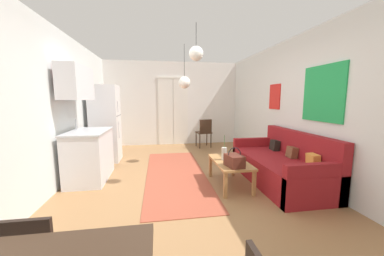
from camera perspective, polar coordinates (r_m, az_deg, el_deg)
ground_plane at (r=3.75m, az=-1.03°, el=-16.29°), size 4.80×7.73×0.10m
wall_back at (r=7.02m, az=-5.17°, el=6.41°), size 4.40×0.13×2.65m
wall_right at (r=4.29m, az=28.81°, el=4.81°), size 0.12×7.33×2.65m
wall_left at (r=3.79m, az=-35.41°, el=4.05°), size 0.12×7.33×2.65m
area_rug at (r=4.34m, az=-4.38°, el=-12.08°), size 1.12×3.24×0.01m
couch at (r=4.20m, az=22.85°, el=-9.38°), size 0.94×1.99×0.90m
coffee_table at (r=3.76m, az=10.08°, el=-9.39°), size 0.53×1.00×0.43m
bamboo_vase at (r=3.76m, az=8.55°, el=-6.75°), size 0.09×0.09×0.44m
handbag at (r=3.42m, az=11.20°, el=-8.49°), size 0.27×0.34×0.30m
refrigerator at (r=5.44m, az=-22.03°, el=1.07°), size 0.64×0.60×1.79m
kitchen_counter at (r=4.31m, az=-26.19°, el=-2.64°), size 0.64×1.08×2.04m
accent_chair at (r=6.52m, az=3.29°, el=-0.88°), size 0.48×0.46×0.87m
pendant_lamp_near at (r=3.57m, az=1.09°, el=19.20°), size 0.23×0.23×0.58m
pendant_lamp_far at (r=4.81m, az=-2.03°, el=12.02°), size 0.26×0.26×0.95m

